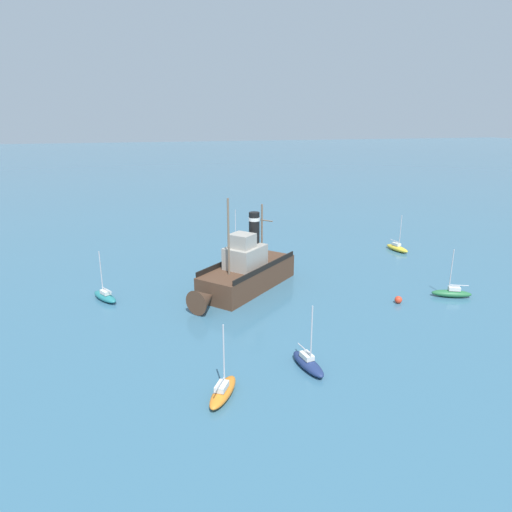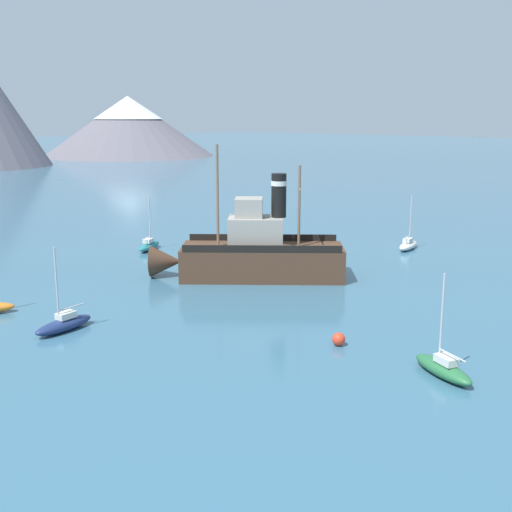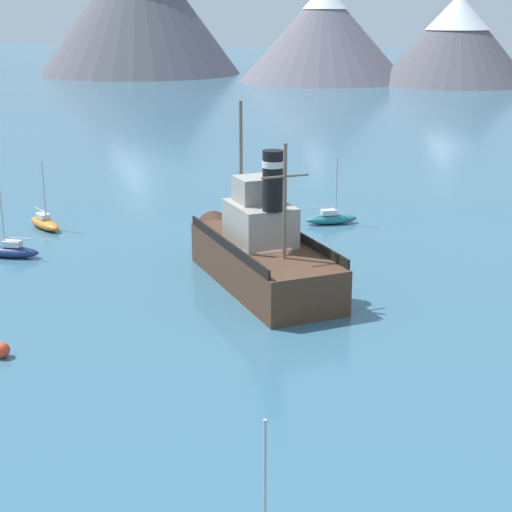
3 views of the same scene
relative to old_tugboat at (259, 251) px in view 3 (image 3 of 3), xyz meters
name	(u,v)px [view 3 (image 3 of 3)]	position (x,y,z in m)	size (l,w,h in m)	color
ground_plane	(269,290)	(0.95, -1.07, -1.83)	(600.00, 600.00, 0.00)	#38667F
mountain_ridge	(415,14)	(-10.78, 131.95, 12.36)	(207.52, 63.29, 34.01)	#56545B
old_tugboat	(259,251)	(0.00, 0.00, 0.00)	(12.12, 12.98, 9.90)	#4C3323
sailboat_teal	(331,218)	(0.79, 13.82, -1.40)	(3.85, 2.83, 4.90)	#23757A
sailboat_navy	(10,250)	(-16.24, -0.52, -1.40)	(3.92, 1.67, 4.90)	navy
sailboat_orange	(45,223)	(-18.04, 5.99, -1.40)	(3.81, 2.93, 4.90)	orange
mooring_buoy	(2,350)	(-7.51, -13.27, -1.48)	(0.71, 0.71, 0.71)	red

